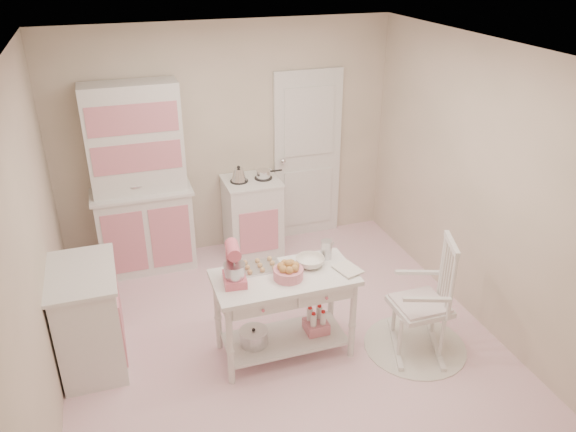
{
  "coord_description": "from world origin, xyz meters",
  "views": [
    {
      "loc": [
        -1.26,
        -4.02,
        3.32
      ],
      "look_at": [
        0.17,
        0.28,
        1.09
      ],
      "focal_mm": 35.0,
      "sensor_mm": 36.0,
      "label": 1
    }
  ],
  "objects_px": {
    "stand_mixer": "(234,265)",
    "hutch": "(140,181)",
    "base_cabinet": "(89,318)",
    "rocking_chair": "(421,296)",
    "stove": "(252,216)",
    "work_table": "(284,315)",
    "bread_basket": "(288,273)"
  },
  "relations": [
    {
      "from": "stove",
      "to": "base_cabinet",
      "type": "xyz_separation_m",
      "value": [
        -1.82,
        -1.44,
        0.0
      ]
    },
    {
      "from": "stand_mixer",
      "to": "bread_basket",
      "type": "bearing_deg",
      "value": -2.98
    },
    {
      "from": "stove",
      "to": "rocking_chair",
      "type": "bearing_deg",
      "value": -66.55
    },
    {
      "from": "base_cabinet",
      "to": "rocking_chair",
      "type": "distance_m",
      "value": 2.84
    },
    {
      "from": "work_table",
      "to": "stove",
      "type": "bearing_deg",
      "value": 83.41
    },
    {
      "from": "base_cabinet",
      "to": "bread_basket",
      "type": "height_order",
      "value": "base_cabinet"
    },
    {
      "from": "base_cabinet",
      "to": "work_table",
      "type": "xyz_separation_m",
      "value": [
        1.6,
        -0.4,
        -0.06
      ]
    },
    {
      "from": "stove",
      "to": "base_cabinet",
      "type": "bearing_deg",
      "value": -141.65
    },
    {
      "from": "stove",
      "to": "rocking_chair",
      "type": "distance_m",
      "value": 2.35
    },
    {
      "from": "stand_mixer",
      "to": "hutch",
      "type": "bearing_deg",
      "value": 113.01
    },
    {
      "from": "stand_mixer",
      "to": "bread_basket",
      "type": "distance_m",
      "value": 0.46
    },
    {
      "from": "hutch",
      "to": "stand_mixer",
      "type": "xyz_separation_m",
      "value": [
        0.57,
        -1.86,
        -0.07
      ]
    },
    {
      "from": "rocking_chair",
      "to": "stand_mixer",
      "type": "xyz_separation_m",
      "value": [
        -1.56,
        0.34,
        0.42
      ]
    },
    {
      "from": "base_cabinet",
      "to": "rocking_chair",
      "type": "bearing_deg",
      "value": -14.53
    },
    {
      "from": "bread_basket",
      "to": "hutch",
      "type": "bearing_deg",
      "value": 117.52
    },
    {
      "from": "work_table",
      "to": "bread_basket",
      "type": "bearing_deg",
      "value": -68.2
    },
    {
      "from": "work_table",
      "to": "stand_mixer",
      "type": "relative_size",
      "value": 3.53
    },
    {
      "from": "base_cabinet",
      "to": "work_table",
      "type": "bearing_deg",
      "value": -13.89
    },
    {
      "from": "stove",
      "to": "work_table",
      "type": "relative_size",
      "value": 0.77
    },
    {
      "from": "base_cabinet",
      "to": "stand_mixer",
      "type": "xyz_separation_m",
      "value": [
        1.18,
        -0.38,
        0.51
      ]
    },
    {
      "from": "hutch",
      "to": "bread_basket",
      "type": "distance_m",
      "value": 2.19
    },
    {
      "from": "stand_mixer",
      "to": "bread_basket",
      "type": "relative_size",
      "value": 1.36
    },
    {
      "from": "work_table",
      "to": "base_cabinet",
      "type": "bearing_deg",
      "value": 166.11
    },
    {
      "from": "hutch",
      "to": "stand_mixer",
      "type": "relative_size",
      "value": 6.12
    },
    {
      "from": "stove",
      "to": "stand_mixer",
      "type": "bearing_deg",
      "value": -109.2
    },
    {
      "from": "stand_mixer",
      "to": "rocking_chair",
      "type": "bearing_deg",
      "value": -6.04
    },
    {
      "from": "bread_basket",
      "to": "work_table",
      "type": "bearing_deg",
      "value": 111.8
    },
    {
      "from": "base_cabinet",
      "to": "rocking_chair",
      "type": "height_order",
      "value": "rocking_chair"
    },
    {
      "from": "rocking_chair",
      "to": "work_table",
      "type": "height_order",
      "value": "rocking_chair"
    },
    {
      "from": "hutch",
      "to": "base_cabinet",
      "type": "height_order",
      "value": "hutch"
    },
    {
      "from": "base_cabinet",
      "to": "bread_basket",
      "type": "distance_m",
      "value": 1.73
    },
    {
      "from": "stand_mixer",
      "to": "stove",
      "type": "bearing_deg",
      "value": 76.86
    }
  ]
}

